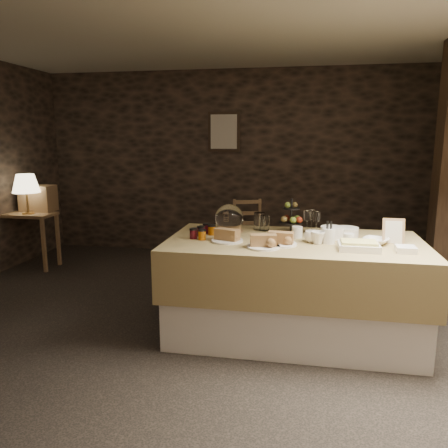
% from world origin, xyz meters
% --- Properties ---
extents(ground_plane, '(5.50, 5.00, 0.01)m').
position_xyz_m(ground_plane, '(0.00, 0.00, 0.00)').
color(ground_plane, black).
rests_on(ground_plane, ground).
extents(room_shell, '(5.52, 5.02, 2.60)m').
position_xyz_m(room_shell, '(0.00, 0.00, 1.56)').
color(room_shell, black).
rests_on(room_shell, ground).
extents(buffet_table, '(2.10, 1.11, 0.83)m').
position_xyz_m(buffet_table, '(0.92, -0.10, 0.48)').
color(buffet_table, silver).
rests_on(buffet_table, ground_plane).
extents(console_table, '(0.67, 0.38, 0.72)m').
position_xyz_m(console_table, '(-2.50, 1.29, 0.59)').
color(console_table, olive).
rests_on(console_table, ground_plane).
extents(table_lamp, '(0.34, 0.34, 0.50)m').
position_xyz_m(table_lamp, '(-2.45, 1.24, 1.10)').
color(table_lamp, tan).
rests_on(table_lamp, console_table).
extents(wine_rack, '(0.42, 0.26, 0.34)m').
position_xyz_m(wine_rack, '(-2.45, 1.47, 0.89)').
color(wine_rack, olive).
rests_on(wine_rack, console_table).
extents(chair, '(0.50, 0.49, 0.67)m').
position_xyz_m(chair, '(0.29, 1.98, 0.38)').
color(chair, olive).
rests_on(chair, ground_plane).
extents(framed_picture, '(0.45, 0.04, 0.55)m').
position_xyz_m(framed_picture, '(-0.15, 2.47, 1.75)').
color(framed_picture, '#2D2117').
rests_on(framed_picture, room_shell).
extents(plate_stack_a, '(0.19, 0.19, 0.10)m').
position_xyz_m(plate_stack_a, '(1.23, 0.03, 0.88)').
color(plate_stack_a, white).
rests_on(plate_stack_a, buffet_table).
extents(plate_stack_b, '(0.20, 0.20, 0.08)m').
position_xyz_m(plate_stack_b, '(1.35, 0.10, 0.87)').
color(plate_stack_b, white).
rests_on(plate_stack_b, buffet_table).
extents(cutlery_holder, '(0.10, 0.10, 0.12)m').
position_xyz_m(cutlery_holder, '(1.19, -0.16, 0.89)').
color(cutlery_holder, white).
rests_on(cutlery_holder, buffet_table).
extents(cup_a, '(0.15, 0.15, 0.09)m').
position_xyz_m(cup_a, '(1.06, -0.15, 0.88)').
color(cup_a, white).
rests_on(cup_a, buffet_table).
extents(cup_b, '(0.13, 0.13, 0.10)m').
position_xyz_m(cup_b, '(1.10, -0.20, 0.88)').
color(cup_b, white).
rests_on(cup_b, buffet_table).
extents(mug_c, '(0.09, 0.09, 0.09)m').
position_xyz_m(mug_c, '(0.94, 0.00, 0.88)').
color(mug_c, white).
rests_on(mug_c, buffet_table).
extents(mug_d, '(0.08, 0.08, 0.09)m').
position_xyz_m(mug_d, '(1.34, -0.18, 0.88)').
color(mug_d, white).
rests_on(mug_d, buffet_table).
extents(bowl, '(0.26, 0.26, 0.05)m').
position_xyz_m(bowl, '(1.56, -0.11, 0.85)').
color(bowl, white).
rests_on(bowl, buffet_table).
extents(cake_dome, '(0.26, 0.26, 0.26)m').
position_xyz_m(cake_dome, '(0.33, 0.15, 0.93)').
color(cake_dome, olive).
rests_on(cake_dome, buffet_table).
extents(fruit_stand, '(0.21, 0.21, 0.30)m').
position_xyz_m(fruit_stand, '(0.88, 0.24, 0.95)').
color(fruit_stand, black).
rests_on(fruit_stand, buffet_table).
extents(bread_platter_left, '(0.26, 0.26, 0.11)m').
position_xyz_m(bread_platter_left, '(0.38, -0.25, 0.87)').
color(bread_platter_left, white).
rests_on(bread_platter_left, buffet_table).
extents(bread_platter_center, '(0.26, 0.26, 0.11)m').
position_xyz_m(bread_platter_center, '(0.69, -0.40, 0.87)').
color(bread_platter_center, white).
rests_on(bread_platter_center, buffet_table).
extents(bread_platter_right, '(0.26, 0.26, 0.11)m').
position_xyz_m(bread_platter_right, '(0.81, -0.29, 0.87)').
color(bread_platter_right, white).
rests_on(bread_platter_right, buffet_table).
extents(jam_jars, '(0.18, 0.32, 0.07)m').
position_xyz_m(jam_jars, '(0.14, -0.10, 0.87)').
color(jam_jars, '#520D1B').
rests_on(jam_jars, buffet_table).
extents(tart_dish, '(0.30, 0.22, 0.07)m').
position_xyz_m(tart_dish, '(1.40, -0.34, 0.86)').
color(tart_dish, white).
rests_on(tart_dish, buffet_table).
extents(square_dish, '(0.14, 0.14, 0.04)m').
position_xyz_m(square_dish, '(1.74, -0.34, 0.85)').
color(square_dish, white).
rests_on(square_dish, buffet_table).
extents(menu_frame, '(0.17, 0.07, 0.22)m').
position_xyz_m(menu_frame, '(1.70, -0.05, 0.92)').
color(menu_frame, olive).
rests_on(menu_frame, buffet_table).
extents(storage_jar_a, '(0.10, 0.10, 0.16)m').
position_xyz_m(storage_jar_a, '(0.59, 0.27, 0.91)').
color(storage_jar_a, white).
rests_on(storage_jar_a, buffet_table).
extents(storage_jar_b, '(0.09, 0.09, 0.14)m').
position_xyz_m(storage_jar_b, '(0.64, 0.24, 0.90)').
color(storage_jar_b, white).
rests_on(storage_jar_b, buffet_table).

